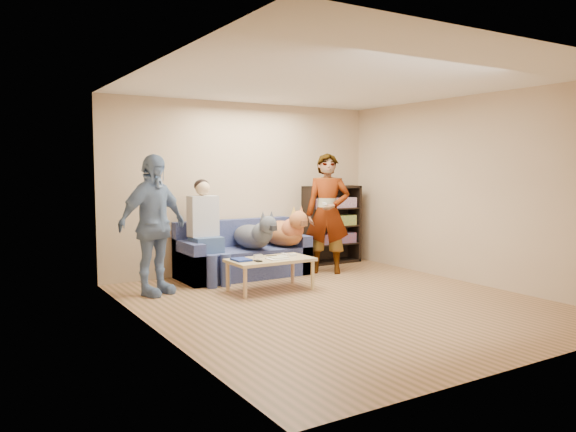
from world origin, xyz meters
TOP-DOWN VIEW (x-y plane):
  - ground at (0.00, 0.00)m, footprint 5.00×5.00m
  - ceiling at (0.00, 0.00)m, footprint 5.00×5.00m
  - wall_back at (0.00, 2.50)m, footprint 4.50×0.00m
  - wall_front at (0.00, -2.50)m, footprint 4.50×0.00m
  - wall_left at (-2.25, 0.00)m, footprint 0.00×5.00m
  - wall_right at (2.25, 0.00)m, footprint 0.00×5.00m
  - blanket at (0.55, 1.91)m, footprint 0.46×0.39m
  - person_standing_right at (0.98, 1.65)m, footprint 0.79×0.76m
  - person_standing_left at (-1.76, 1.59)m, footprint 1.13×0.82m
  - held_controller at (0.78, 1.45)m, footprint 0.08×0.13m
  - notebook_blue at (-0.77, 1.08)m, footprint 0.20×0.26m
  - papers at (-0.32, 0.93)m, footprint 0.26×0.20m
  - magazine at (-0.29, 0.95)m, footprint 0.22×0.17m
  - camera_silver at (-0.49, 1.15)m, footprint 0.11×0.06m
  - controller_a at (-0.09, 1.13)m, footprint 0.04×0.13m
  - controller_b at (-0.01, 1.05)m, footprint 0.09×0.06m
  - headphone_cup_a at (-0.17, 1.01)m, footprint 0.07×0.07m
  - headphone_cup_b at (-0.17, 1.09)m, footprint 0.07×0.07m
  - pen_orange at (-0.39, 0.87)m, footprint 0.13×0.06m
  - pen_black at (-0.25, 1.21)m, footprint 0.13×0.08m
  - wallet at (-0.62, 0.91)m, footprint 0.07×0.12m
  - sofa at (-0.25, 2.10)m, footprint 1.90×0.85m
  - person_seated at (-0.88, 1.97)m, footprint 0.40×0.73m
  - dog_gray at (-0.17, 1.85)m, footprint 0.40×1.25m
  - dog_tan at (0.37, 1.87)m, footprint 0.44×1.18m
  - coffee_table at (-0.37, 1.03)m, footprint 1.10×0.60m
  - bookshelf at (1.55, 2.33)m, footprint 1.00×0.34m

SIDE VIEW (x-z plane):
  - ground at x=0.00m, z-range 0.00..0.00m
  - sofa at x=-0.25m, z-range -0.13..0.69m
  - coffee_table at x=-0.37m, z-range 0.16..0.58m
  - pen_orange at x=-0.39m, z-range 0.42..0.43m
  - pen_black at x=-0.25m, z-range 0.42..0.43m
  - papers at x=-0.32m, z-range 0.42..0.43m
  - wallet at x=-0.62m, z-range 0.42..0.43m
  - headphone_cup_a at x=-0.17m, z-range 0.42..0.44m
  - headphone_cup_b at x=-0.17m, z-range 0.42..0.44m
  - notebook_blue at x=-0.77m, z-range 0.42..0.45m
  - controller_a at x=-0.09m, z-range 0.42..0.45m
  - controller_b at x=-0.01m, z-range 0.42..0.45m
  - magazine at x=-0.29m, z-range 0.43..0.45m
  - camera_silver at x=-0.49m, z-range 0.42..0.47m
  - blanket at x=0.55m, z-range 0.43..0.59m
  - dog_gray at x=-0.17m, z-range 0.34..0.93m
  - dog_tan at x=0.37m, z-range 0.33..0.97m
  - bookshelf at x=1.55m, z-range 0.03..1.33m
  - person_seated at x=-0.88m, z-range 0.04..1.51m
  - person_standing_left at x=-1.76m, z-range 0.00..1.78m
  - person_standing_right at x=0.98m, z-range 0.00..1.82m
  - held_controller at x=0.78m, z-range 1.06..1.09m
  - wall_back at x=0.00m, z-range -0.95..3.55m
  - wall_front at x=0.00m, z-range -0.95..3.55m
  - wall_left at x=-2.25m, z-range -1.20..3.80m
  - wall_right at x=2.25m, z-range -1.20..3.80m
  - ceiling at x=0.00m, z-range 2.60..2.60m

